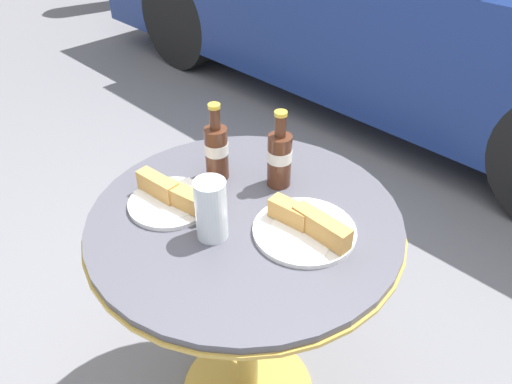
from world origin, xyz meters
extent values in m
cylinder|color=gold|center=(0.00, 0.00, 0.38)|extent=(0.07, 0.07, 0.72)
cylinder|color=gold|center=(0.00, 0.00, 0.74)|extent=(0.78, 0.78, 0.01)
cylinder|color=#4C4C56|center=(0.00, 0.00, 0.75)|extent=(0.77, 0.77, 0.02)
cylinder|color=#4C2819|center=(-0.17, 0.06, 0.84)|extent=(0.06, 0.06, 0.15)
cylinder|color=silver|center=(-0.17, 0.06, 0.85)|extent=(0.06, 0.06, 0.03)
cylinder|color=#4C2819|center=(-0.17, 0.06, 0.94)|extent=(0.03, 0.03, 0.06)
cylinder|color=gold|center=(-0.17, 0.06, 0.97)|extent=(0.03, 0.03, 0.01)
cylinder|color=#4C2819|center=(-0.03, 0.15, 0.83)|extent=(0.06, 0.06, 0.14)
cylinder|color=silver|center=(-0.03, 0.15, 0.85)|extent=(0.06, 0.06, 0.03)
cylinder|color=#4C2819|center=(-0.03, 0.15, 0.94)|extent=(0.03, 0.03, 0.06)
cylinder|color=gold|center=(-0.03, 0.15, 0.97)|extent=(0.03, 0.03, 0.01)
cylinder|color=silver|center=(0.00, -0.10, 0.82)|extent=(0.07, 0.07, 0.12)
cylinder|color=silver|center=(0.00, -0.10, 0.84)|extent=(0.07, 0.07, 0.15)
cylinder|color=white|center=(-0.16, -0.10, 0.77)|extent=(0.21, 0.21, 0.01)
cube|color=white|center=(-0.16, -0.10, 0.77)|extent=(0.19, 0.19, 0.00)
cube|color=#C68E47|center=(-0.20, -0.11, 0.80)|extent=(0.12, 0.05, 0.05)
cube|color=#C68E47|center=(-0.12, -0.09, 0.80)|extent=(0.15, 0.07, 0.05)
cylinder|color=white|center=(0.14, 0.05, 0.77)|extent=(0.24, 0.24, 0.01)
cube|color=white|center=(0.14, 0.05, 0.77)|extent=(0.19, 0.19, 0.00)
cube|color=#C68E47|center=(0.10, 0.05, 0.80)|extent=(0.11, 0.05, 0.05)
cube|color=#C68E47|center=(0.19, 0.06, 0.80)|extent=(0.15, 0.04, 0.05)
cube|color=navy|center=(-0.99, 2.35, 0.57)|extent=(4.45, 1.72, 0.75)
cylinder|color=black|center=(-2.37, 1.60, 0.36)|extent=(0.72, 0.21, 0.72)
camera|label=1|loc=(0.69, -0.64, 1.53)|focal=35.00mm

